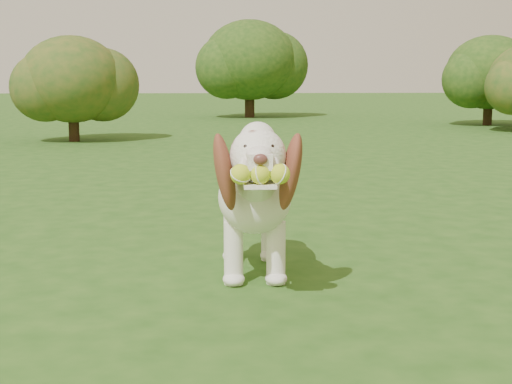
{
  "coord_description": "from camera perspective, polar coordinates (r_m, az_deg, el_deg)",
  "views": [
    {
      "loc": [
        -0.18,
        -3.98,
        1.04
      ],
      "look_at": [
        0.03,
        -0.64,
        0.49
      ],
      "focal_mm": 50.0,
      "sensor_mm": 36.0,
      "label": 1
    }
  ],
  "objects": [
    {
      "name": "shrub_f",
      "position": [
        15.95,
        18.2,
        9.07
      ],
      "size": [
        1.82,
        1.82,
        1.88
      ],
      "color": "#382314",
      "rests_on": "ground"
    },
    {
      "name": "shrub_i",
      "position": [
        18.07,
        -0.52,
        10.5
      ],
      "size": [
        2.34,
        2.34,
        2.42
      ],
      "color": "#382314",
      "rests_on": "ground"
    },
    {
      "name": "ground",
      "position": [
        4.12,
        -0.92,
        -5.33
      ],
      "size": [
        80.0,
        80.0,
        0.0
      ],
      "primitive_type": "plane",
      "color": "#234C15",
      "rests_on": "ground"
    },
    {
      "name": "shrub_b",
      "position": [
        11.76,
        -14.51,
        8.71
      ],
      "size": [
        1.61,
        1.61,
        1.67
      ],
      "color": "#382314",
      "rests_on": "ground"
    },
    {
      "name": "dog",
      "position": [
        3.65,
        -0.19,
        -0.06
      ],
      "size": [
        0.45,
        1.28,
        0.84
      ],
      "rotation": [
        0.0,
        0.0,
        -0.01
      ],
      "color": "white",
      "rests_on": "ground"
    }
  ]
}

